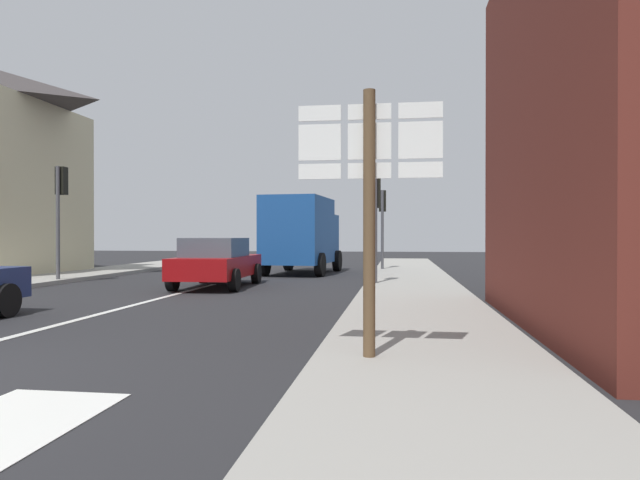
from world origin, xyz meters
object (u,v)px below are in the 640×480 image
Objects in this scene: delivery_truck at (302,233)px; traffic_light_near_right at (375,206)px; route_sign_post at (369,194)px; sedan_far at (217,262)px; traffic_light_near_left at (60,197)px; traffic_light_far_right at (382,212)px.

traffic_light_near_right is (3.21, -5.58, 0.77)m from delivery_truck.
route_sign_post reaches higher than delivery_truck.
traffic_light_near_left reaches higher than sedan_far.
delivery_truck reaches higher than sedan_far.
route_sign_post is at bearing -62.32° from sedan_far.
traffic_light_far_right is at bearing 35.27° from traffic_light_near_left.
route_sign_post is at bearing -88.84° from traffic_light_far_right.
traffic_light_near_right is (10.16, -0.01, -0.37)m from traffic_light_near_left.
traffic_light_near_left reaches higher than delivery_truck.
delivery_truck is 6.48m from traffic_light_near_right.
delivery_truck is 16.25m from route_sign_post.
traffic_light_near_right reaches higher than sedan_far.
delivery_truck is 1.58× the size of traffic_light_near_right.
traffic_light_near_right is at bearing 91.97° from route_sign_post.
traffic_light_far_right is at bearing 90.00° from traffic_light_near_right.
sedan_far is 1.13× the size of traffic_light_near_left.
traffic_light_far_right is at bearing 26.67° from delivery_truck.
traffic_light_near_left is (-10.16, -7.18, 0.22)m from traffic_light_far_right.
sedan_far is at bearing -171.72° from traffic_light_near_right.
traffic_light_near_right is at bearing -90.00° from traffic_light_far_right.
route_sign_post is (5.03, -9.59, 1.24)m from sedan_far.
delivery_truck is at bearing 119.92° from traffic_light_near_right.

